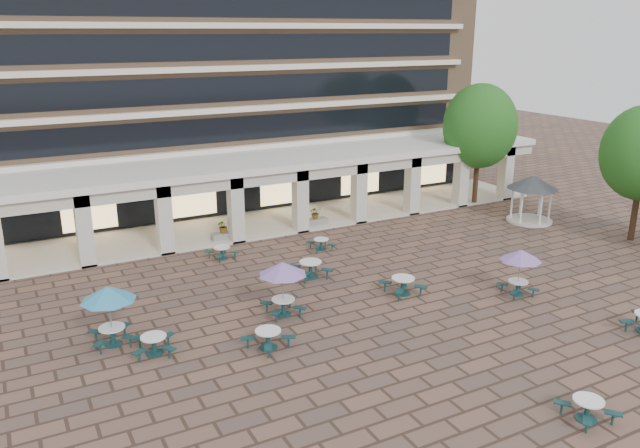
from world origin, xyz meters
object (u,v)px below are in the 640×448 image
(planter_left, at_px, (224,231))
(planter_right, at_px, (316,218))
(picnic_table_4, at_px, (108,296))
(gazebo, at_px, (533,187))
(picnic_table_2, at_px, (588,408))

(planter_left, distance_m, planter_right, 6.17)
(picnic_table_4, xyz_separation_m, planter_left, (8.29, 10.23, -1.54))
(gazebo, xyz_separation_m, planter_right, (-12.89, 5.67, -1.74))
(picnic_table_4, height_order, planter_right, picnic_table_4)
(gazebo, height_order, planter_left, gazebo)
(picnic_table_4, xyz_separation_m, planter_right, (14.46, 10.23, -1.56))
(gazebo, bearing_deg, planter_right, 156.27)
(picnic_table_4, relative_size, gazebo, 0.76)
(planter_left, bearing_deg, gazebo, -16.56)
(picnic_table_4, relative_size, planter_left, 1.67)
(picnic_table_2, xyz_separation_m, planter_left, (-4.26, 22.56, 0.14))
(planter_right, bearing_deg, picnic_table_2, -94.83)
(planter_right, bearing_deg, gazebo, -23.73)
(gazebo, relative_size, planter_left, 2.18)
(gazebo, height_order, planter_right, gazebo)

